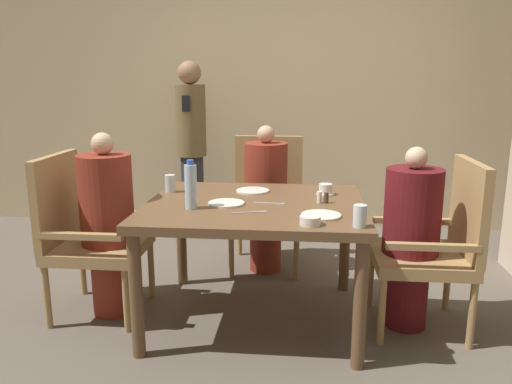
{
  "coord_description": "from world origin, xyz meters",
  "views": [
    {
      "loc": [
        0.28,
        -2.81,
        1.44
      ],
      "look_at": [
        0.0,
        0.05,
        0.78
      ],
      "focal_mm": 35.0,
      "sensor_mm": 36.0,
      "label": 1
    }
  ],
  "objects_px": {
    "standing_host": "(191,144)",
    "water_bottle": "(191,186)",
    "diner_in_right_chair": "(411,237)",
    "chair_far_side": "(267,198)",
    "plate_main_right": "(226,203)",
    "glass_tall_near": "(170,183)",
    "teacup_with_saucer": "(325,190)",
    "chair_right_side": "(438,241)",
    "chair_left_side": "(84,231)",
    "diner_in_far_chair": "(266,197)",
    "plate_main_left": "(321,215)",
    "bowl_small": "(310,220)",
    "glass_tall_mid": "(360,216)",
    "diner_in_left_chair": "(108,223)",
    "plate_dessert_center": "(253,191)"
  },
  "relations": [
    {
      "from": "chair_far_side",
      "to": "bowl_small",
      "type": "distance_m",
      "value": 1.45
    },
    {
      "from": "diner_in_far_chair",
      "to": "diner_in_right_chair",
      "type": "height_order",
      "value": "diner_in_far_chair"
    },
    {
      "from": "chair_right_side",
      "to": "water_bottle",
      "type": "distance_m",
      "value": 1.44
    },
    {
      "from": "diner_in_right_chair",
      "to": "standing_host",
      "type": "xyz_separation_m",
      "value": [
        -1.65,
        1.64,
        0.31
      ]
    },
    {
      "from": "standing_host",
      "to": "glass_tall_mid",
      "type": "height_order",
      "value": "standing_host"
    },
    {
      "from": "diner_in_far_chair",
      "to": "plate_main_right",
      "type": "xyz_separation_m",
      "value": [
        -0.16,
        -0.87,
        0.17
      ]
    },
    {
      "from": "standing_host",
      "to": "plate_main_right",
      "type": "xyz_separation_m",
      "value": [
        0.58,
        -1.7,
        -0.12
      ]
    },
    {
      "from": "chair_left_side",
      "to": "standing_host",
      "type": "height_order",
      "value": "standing_host"
    },
    {
      "from": "plate_dessert_center",
      "to": "water_bottle",
      "type": "bearing_deg",
      "value": -123.48
    },
    {
      "from": "standing_host",
      "to": "glass_tall_mid",
      "type": "relative_size",
      "value": 14.34
    },
    {
      "from": "glass_tall_near",
      "to": "water_bottle",
      "type": "bearing_deg",
      "value": -60.25
    },
    {
      "from": "standing_host",
      "to": "diner_in_left_chair",
      "type": "bearing_deg",
      "value": -95.42
    },
    {
      "from": "bowl_small",
      "to": "chair_right_side",
      "type": "bearing_deg",
      "value": 30.18
    },
    {
      "from": "diner_in_right_chair",
      "to": "plate_dessert_center",
      "type": "bearing_deg",
      "value": 163.59
    },
    {
      "from": "water_bottle",
      "to": "plate_dessert_center",
      "type": "bearing_deg",
      "value": 56.52
    },
    {
      "from": "plate_main_right",
      "to": "plate_main_left",
      "type": "bearing_deg",
      "value": -21.19
    },
    {
      "from": "chair_left_side",
      "to": "chair_far_side",
      "type": "relative_size",
      "value": 1.0
    },
    {
      "from": "chair_far_side",
      "to": "plate_main_right",
      "type": "relative_size",
      "value": 4.76
    },
    {
      "from": "chair_left_side",
      "to": "chair_far_side",
      "type": "distance_m",
      "value": 1.43
    },
    {
      "from": "plate_main_left",
      "to": "teacup_with_saucer",
      "type": "relative_size",
      "value": 1.88
    },
    {
      "from": "chair_right_side",
      "to": "water_bottle",
      "type": "height_order",
      "value": "water_bottle"
    },
    {
      "from": "diner_in_left_chair",
      "to": "diner_in_right_chair",
      "type": "distance_m",
      "value": 1.8
    },
    {
      "from": "diner_in_left_chair",
      "to": "glass_tall_mid",
      "type": "xyz_separation_m",
      "value": [
        1.46,
        -0.44,
        0.21
      ]
    },
    {
      "from": "bowl_small",
      "to": "glass_tall_near",
      "type": "height_order",
      "value": "glass_tall_near"
    },
    {
      "from": "plate_main_right",
      "to": "glass_tall_near",
      "type": "bearing_deg",
      "value": 145.22
    },
    {
      "from": "diner_in_left_chair",
      "to": "bowl_small",
      "type": "xyz_separation_m",
      "value": [
        1.22,
        -0.43,
        0.17
      ]
    },
    {
      "from": "chair_far_side",
      "to": "standing_host",
      "type": "height_order",
      "value": "standing_host"
    },
    {
      "from": "water_bottle",
      "to": "glass_tall_near",
      "type": "distance_m",
      "value": 0.46
    },
    {
      "from": "diner_in_left_chair",
      "to": "glass_tall_mid",
      "type": "relative_size",
      "value": 10.19
    },
    {
      "from": "diner_in_far_chair",
      "to": "chair_right_side",
      "type": "xyz_separation_m",
      "value": [
        1.05,
        -0.81,
        -0.04
      ]
    },
    {
      "from": "diner_in_left_chair",
      "to": "glass_tall_mid",
      "type": "height_order",
      "value": "diner_in_left_chair"
    },
    {
      "from": "water_bottle",
      "to": "glass_tall_near",
      "type": "xyz_separation_m",
      "value": [
        -0.22,
        0.39,
        -0.07
      ]
    },
    {
      "from": "diner_in_left_chair",
      "to": "water_bottle",
      "type": "xyz_separation_m",
      "value": [
        0.56,
        -0.17,
        0.28
      ]
    },
    {
      "from": "water_bottle",
      "to": "glass_tall_mid",
      "type": "bearing_deg",
      "value": -16.92
    },
    {
      "from": "bowl_small",
      "to": "glass_tall_mid",
      "type": "distance_m",
      "value": 0.24
    },
    {
      "from": "diner_in_far_chair",
      "to": "bowl_small",
      "type": "xyz_separation_m",
      "value": [
        0.32,
        -1.24,
        0.19
      ]
    },
    {
      "from": "bowl_small",
      "to": "glass_tall_mid",
      "type": "relative_size",
      "value": 0.94
    },
    {
      "from": "standing_host",
      "to": "water_bottle",
      "type": "relative_size",
      "value": 5.83
    },
    {
      "from": "plate_main_left",
      "to": "bowl_small",
      "type": "relative_size",
      "value": 2.0
    },
    {
      "from": "chair_right_side",
      "to": "water_bottle",
      "type": "bearing_deg",
      "value": -172.95
    },
    {
      "from": "diner_in_left_chair",
      "to": "glass_tall_near",
      "type": "xyz_separation_m",
      "value": [
        0.34,
        0.22,
        0.21
      ]
    },
    {
      "from": "diner_in_right_chair",
      "to": "glass_tall_near",
      "type": "bearing_deg",
      "value": 171.47
    },
    {
      "from": "chair_far_side",
      "to": "glass_tall_near",
      "type": "xyz_separation_m",
      "value": [
        -0.56,
        -0.75,
        0.26
      ]
    },
    {
      "from": "teacup_with_saucer",
      "to": "chair_right_side",
      "type": "bearing_deg",
      "value": -20.83
    },
    {
      "from": "standing_host",
      "to": "plate_dessert_center",
      "type": "bearing_deg",
      "value": -62.76
    },
    {
      "from": "diner_in_far_chair",
      "to": "plate_main_left",
      "type": "height_order",
      "value": "diner_in_far_chair"
    },
    {
      "from": "plate_dessert_center",
      "to": "water_bottle",
      "type": "xyz_separation_m",
      "value": [
        -0.3,
        -0.45,
        0.12
      ]
    },
    {
      "from": "diner_in_right_chair",
      "to": "glass_tall_near",
      "type": "relative_size",
      "value": 9.65
    },
    {
      "from": "teacup_with_saucer",
      "to": "plate_main_right",
      "type": "bearing_deg",
      "value": -152.33
    },
    {
      "from": "chair_left_side",
      "to": "diner_in_right_chair",
      "type": "relative_size",
      "value": 0.93
    }
  ]
}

